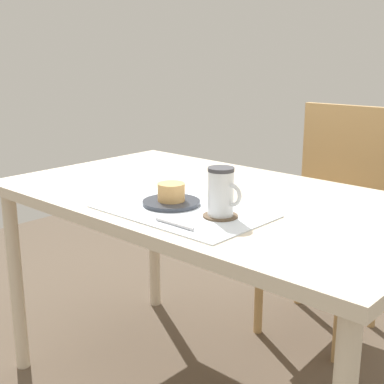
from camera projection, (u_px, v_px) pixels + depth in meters
name	position (u px, v px, depth m)	size (l,w,h in m)	color
dining_table	(213.00, 216.00, 1.70)	(1.39, 0.81, 0.72)	beige
wooden_chair	(331.00, 211.00, 2.23)	(0.44, 0.44, 0.94)	tan
placemat	(182.00, 211.00, 1.49)	(0.47, 0.30, 0.00)	white
pastry_plate	(171.00, 203.00, 1.55)	(0.17, 0.17, 0.01)	#333842
pastry	(171.00, 192.00, 1.54)	(0.08, 0.08, 0.05)	#E0A860
coffee_coaster	(220.00, 216.00, 1.44)	(0.09, 0.09, 0.01)	brown
coffee_mug	(221.00, 192.00, 1.42)	(0.10, 0.07, 0.13)	white
teaspoon	(174.00, 224.00, 1.37)	(0.01, 0.01, 0.13)	silver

